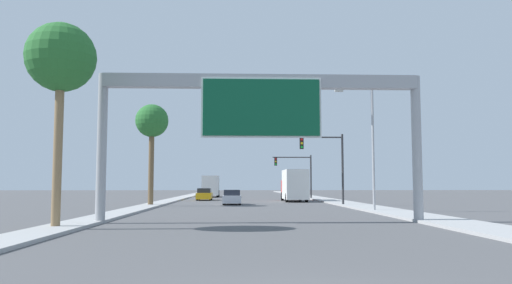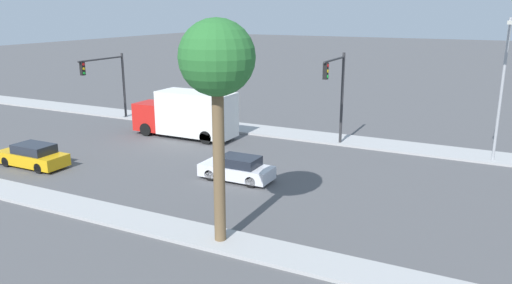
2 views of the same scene
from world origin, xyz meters
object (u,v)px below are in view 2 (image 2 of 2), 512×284
at_px(street_lamp_right, 503,80).
at_px(traffic_light_near_intersection, 337,86).
at_px(truck_box_secondary, 188,114).
at_px(traffic_light_mid_block, 109,76).
at_px(car_near_center, 237,169).
at_px(palm_tree_background, 217,64).
at_px(car_mid_center, 33,156).

bearing_deg(street_lamp_right, traffic_light_near_intersection, 95.83).
distance_m(traffic_light_near_intersection, street_lamp_right, 10.21).
height_order(truck_box_secondary, traffic_light_mid_block, traffic_light_mid_block).
bearing_deg(traffic_light_mid_block, car_near_center, -116.50).
xyz_separation_m(traffic_light_mid_block, palm_tree_background, (-15.83, -20.29, 3.52)).
height_order(traffic_light_mid_block, street_lamp_right, street_lamp_right).
relative_size(car_near_center, traffic_light_mid_block, 0.73).
relative_size(traffic_light_mid_block, palm_tree_background, 0.63).
relative_size(traffic_light_near_intersection, street_lamp_right, 0.73).
height_order(truck_box_secondary, traffic_light_near_intersection, traffic_light_near_intersection).
bearing_deg(truck_box_secondary, street_lamp_right, -81.91).
bearing_deg(car_mid_center, traffic_light_near_intersection, -51.19).
xyz_separation_m(car_near_center, traffic_light_near_intersection, (8.97, -2.91, 3.75)).
height_order(car_near_center, street_lamp_right, street_lamp_right).
height_order(traffic_light_near_intersection, street_lamp_right, street_lamp_right).
bearing_deg(street_lamp_right, truck_box_secondary, 98.09).
bearing_deg(traffic_light_mid_block, traffic_light_near_intersection, -88.71).
xyz_separation_m(truck_box_secondary, street_lamp_right, (3.01, -21.13, 3.55)).
height_order(traffic_light_near_intersection, traffic_light_mid_block, traffic_light_near_intersection).
relative_size(car_mid_center, street_lamp_right, 0.51).
bearing_deg(palm_tree_background, street_lamp_right, -29.57).
bearing_deg(truck_box_secondary, car_near_center, -130.78).
xyz_separation_m(car_near_center, truck_box_secondary, (7.00, 8.12, 1.13)).
bearing_deg(street_lamp_right, car_near_center, 127.54).
height_order(car_near_center, traffic_light_mid_block, traffic_light_mid_block).
distance_m(traffic_light_mid_block, street_lamp_right, 30.18).
bearing_deg(traffic_light_near_intersection, palm_tree_background, -178.99).
bearing_deg(car_near_center, street_lamp_right, -52.46).
bearing_deg(truck_box_secondary, car_mid_center, 156.88).
distance_m(car_mid_center, traffic_light_near_intersection, 20.25).
height_order(truck_box_secondary, palm_tree_background, palm_tree_background).
bearing_deg(palm_tree_background, truck_box_secondary, 38.34).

